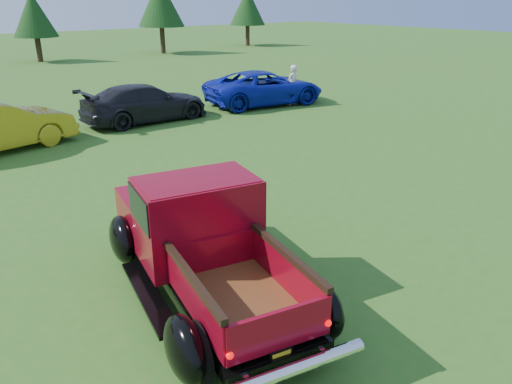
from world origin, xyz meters
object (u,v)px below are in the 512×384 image
at_px(tree_far_east, 247,7).
at_px(show_car_grey, 145,103).
at_px(spectator, 292,85).
at_px(tree_mid_right, 34,15).
at_px(pickup_truck, 199,237).
at_px(show_car_blue, 265,88).
at_px(tree_east, 160,2).

relative_size(tree_far_east, show_car_grey, 1.08).
bearing_deg(show_car_grey, spectator, -101.22).
height_order(tree_mid_right, pickup_truck, tree_mid_right).
bearing_deg(tree_mid_right, spectator, -80.78).
bearing_deg(pickup_truck, show_car_grey, 78.96).
xyz_separation_m(tree_mid_right, pickup_truck, (-6.89, -30.07, -2.15)).
bearing_deg(show_car_blue, tree_mid_right, 17.71).
relative_size(tree_far_east, pickup_truck, 0.98).
bearing_deg(tree_east, tree_mid_right, 176.82).
bearing_deg(tree_east, pickup_truck, -118.25).
bearing_deg(show_car_grey, pickup_truck, 156.34).
relative_size(pickup_truck, show_car_grey, 1.11).
bearing_deg(show_car_blue, tree_east, -7.58).
distance_m(tree_mid_right, show_car_grey, 20.16).
bearing_deg(spectator, tree_far_east, -136.49).
distance_m(tree_far_east, pickup_truck, 39.49).
height_order(show_car_grey, spectator, spectator).
height_order(tree_mid_right, tree_east, tree_east).
relative_size(tree_east, pickup_truck, 1.10).
height_order(show_car_grey, show_car_blue, show_car_blue).
bearing_deg(tree_mid_right, show_car_blue, -82.68).
xyz_separation_m(pickup_truck, show_car_grey, (4.39, 10.20, -0.18)).
xyz_separation_m(pickup_truck, show_car_blue, (9.49, 9.83, -0.15)).
height_order(tree_east, pickup_truck, tree_east).
bearing_deg(tree_east, spectator, -105.26).
height_order(pickup_truck, show_car_blue, pickup_truck).
distance_m(show_car_blue, spectator, 1.12).
xyz_separation_m(tree_mid_right, show_car_blue, (2.60, -20.23, -2.30)).
bearing_deg(show_car_blue, show_car_grey, 96.26).
relative_size(tree_far_east, show_car_blue, 0.99).
xyz_separation_m(tree_east, spectator, (-5.59, -20.50, -2.87)).
distance_m(show_car_grey, spectator, 6.02).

